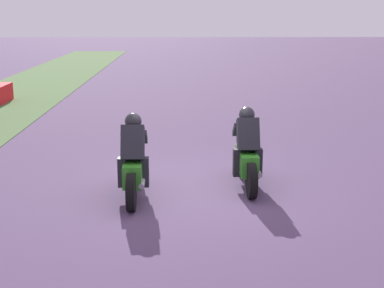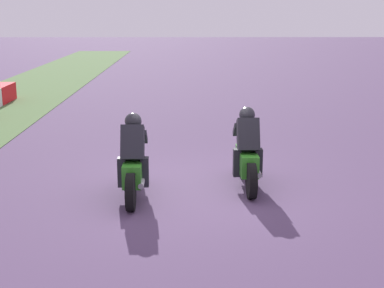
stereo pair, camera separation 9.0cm
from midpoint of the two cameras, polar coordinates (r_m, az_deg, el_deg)
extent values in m
plane|color=#4F3B5B|center=(10.50, 0.23, -4.61)|extent=(120.00, 120.00, 0.00)
cylinder|color=black|center=(11.30, 4.88, -1.65)|extent=(0.64, 0.15, 0.64)
cylinder|color=black|center=(9.96, 5.85, -3.75)|extent=(0.64, 0.15, 0.64)
cube|color=#328924|center=(10.58, 5.36, -1.70)|extent=(1.11, 0.34, 0.40)
ellipsoid|color=#328924|center=(10.60, 5.32, 0.01)|extent=(0.49, 0.31, 0.24)
cube|color=red|center=(10.09, 5.73, -2.35)|extent=(0.06, 0.16, 0.08)
cylinder|color=#A5A5AD|center=(10.30, 6.47, -2.90)|extent=(0.42, 0.11, 0.10)
cube|color=black|center=(10.36, 5.49, 0.93)|extent=(0.49, 0.41, 0.66)
sphere|color=#242429|center=(10.51, 5.37, 3.00)|extent=(0.31, 0.31, 0.30)
cube|color=#355250|center=(10.98, 5.06, 0.70)|extent=(0.16, 0.26, 0.23)
cube|color=black|center=(10.44, 4.35, -1.89)|extent=(0.18, 0.14, 0.52)
cube|color=black|center=(10.49, 6.52, -1.86)|extent=(0.18, 0.14, 0.52)
cube|color=black|center=(10.70, 4.27, 1.47)|extent=(0.39, 0.11, 0.31)
cube|color=black|center=(10.75, 6.18, 1.48)|extent=(0.39, 0.11, 0.31)
cylinder|color=black|center=(10.69, -5.89, -2.55)|extent=(0.64, 0.15, 0.64)
cylinder|color=black|center=(9.36, -6.50, -4.92)|extent=(0.64, 0.15, 0.64)
cube|color=#328924|center=(9.97, -6.20, -2.67)|extent=(1.10, 0.33, 0.40)
ellipsoid|color=#328924|center=(9.99, -6.20, -0.86)|extent=(0.48, 0.30, 0.24)
cube|color=red|center=(9.48, -6.44, -3.41)|extent=(0.06, 0.16, 0.08)
cylinder|color=#A5A5AD|center=(9.66, -5.40, -3.98)|extent=(0.42, 0.10, 0.10)
cube|color=black|center=(9.74, -6.33, 0.11)|extent=(0.49, 0.40, 0.66)
sphere|color=#242429|center=(9.89, -6.28, 2.32)|extent=(0.30, 0.30, 0.30)
cube|color=slate|center=(10.37, -6.04, -0.09)|extent=(0.16, 0.26, 0.23)
cube|color=black|center=(9.88, -7.42, -2.87)|extent=(0.18, 0.14, 0.52)
cube|color=black|center=(9.84, -5.10, -2.86)|extent=(0.18, 0.14, 0.52)
cube|color=black|center=(10.12, -7.18, 0.71)|extent=(0.39, 0.10, 0.31)
cube|color=black|center=(10.10, -5.14, 0.72)|extent=(0.39, 0.10, 0.31)
camera|label=1|loc=(0.04, -90.25, -0.06)|focal=52.25mm
camera|label=2|loc=(0.04, 89.75, 0.06)|focal=52.25mm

